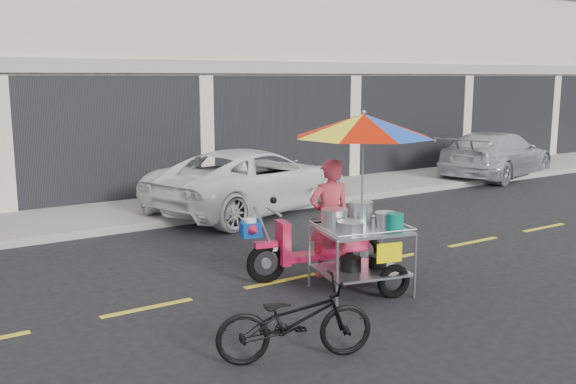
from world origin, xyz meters
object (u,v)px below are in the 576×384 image
near_bicycle (295,320)px  white_pickup (253,180)px  silver_pickup (497,155)px  food_vendor_rig (349,176)px

near_bicycle → white_pickup: bearing=-6.9°
silver_pickup → near_bicycle: size_ratio=2.81×
white_pickup → silver_pickup: bearing=-106.1°
white_pickup → silver_pickup: white_pickup is taller
silver_pickup → food_vendor_rig: bearing=103.6°
white_pickup → near_bicycle: size_ratio=3.00×
silver_pickup → food_vendor_rig: size_ratio=1.86×
food_vendor_rig → silver_pickup: bearing=41.6°
silver_pickup → near_bicycle: bearing=105.6°
food_vendor_rig → white_pickup: bearing=87.1°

